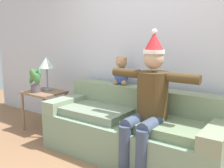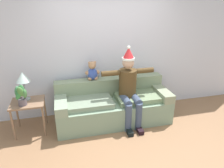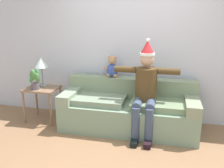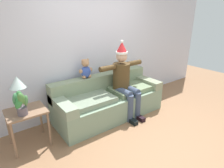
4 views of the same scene
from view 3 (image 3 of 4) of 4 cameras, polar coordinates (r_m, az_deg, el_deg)
ground_plane at (r=3.36m, az=0.86°, el=-17.76°), size 10.00×10.00×0.00m
back_wall at (r=4.36m, az=5.36°, el=9.03°), size 7.00×0.10×2.70m
couch at (r=4.11m, az=4.00°, el=-6.02°), size 2.22×0.85×0.82m
person_seated at (r=3.78m, az=7.89°, el=-0.89°), size 1.02×0.77×1.53m
teddy_bear at (r=4.23m, az=0.05°, el=3.92°), size 0.29×0.17×0.38m
side_table at (r=4.52m, az=-16.16°, el=-2.05°), size 0.57×0.48×0.62m
table_lamp at (r=4.50m, az=-16.34°, el=4.57°), size 0.24×0.24×0.53m
potted_plant at (r=4.39m, az=-17.78°, el=1.15°), size 0.24×0.21×0.37m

